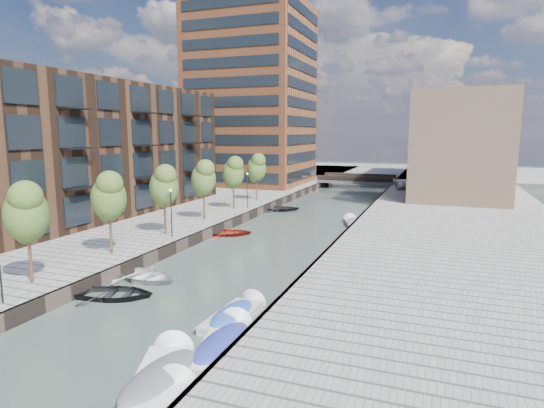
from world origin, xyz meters
The scene contains 28 objects.
water centered at (0.00, 40.00, 0.00)m, with size 300.00×300.00×0.00m, color #38473F.
quay_left centered at (-36.00, 40.00, 0.50)m, with size 60.00×140.00×1.00m, color gray.
quay_right centered at (16.00, 40.00, 0.50)m, with size 20.00×140.00×1.00m, color gray.
quay_wall_left centered at (-6.10, 40.00, 0.50)m, with size 0.25×140.00×1.00m, color #332823.
quay_wall_right centered at (6.10, 40.00, 0.50)m, with size 0.25×140.00×1.00m, color #332823.
far_closure centered at (0.00, 100.00, 0.50)m, with size 80.00×40.00×1.00m, color gray.
apartment_block centered at (-20.00, 30.00, 8.00)m, with size 8.00×38.00×14.00m, color black.
tower centered at (-17.00, 65.00, 16.00)m, with size 18.00×18.00×30.00m, color brown.
tan_block_near centered at (16.00, 62.00, 8.00)m, with size 12.00×25.00×14.00m, color tan.
tan_block_far centered at (16.00, 88.00, 9.00)m, with size 12.00×20.00×16.00m, color tan.
bridge centered at (0.00, 72.00, 1.39)m, with size 13.00×6.00×1.30m.
tree_1 centered at (-8.50, 11.00, 5.31)m, with size 2.50×2.50×5.95m.
tree_2 centered at (-8.50, 18.00, 5.31)m, with size 2.50×2.50×5.95m.
tree_3 centered at (-8.50, 25.00, 5.31)m, with size 2.50×2.50×5.95m.
tree_4 centered at (-8.50, 32.00, 5.31)m, with size 2.50×2.50×5.95m.
tree_5 centered at (-8.50, 39.00, 5.31)m, with size 2.50×2.50×5.95m.
tree_6 centered at (-8.50, 46.00, 5.31)m, with size 2.50×2.50×5.95m.
lamp_1 centered at (-7.20, 24.00, 3.51)m, with size 0.24×0.24×4.12m.
lamp_2 centered at (-7.20, 40.00, 3.51)m, with size 0.24×0.24×4.12m.
sloop_1 centered at (-4.05, 12.80, 0.00)m, with size 3.40×4.76×0.99m, color black.
sloop_2 centered at (-4.95, 30.25, 0.00)m, with size 3.23×4.53×0.94m, color maroon.
sloop_3 centered at (-4.29, 16.20, 0.00)m, with size 3.55×4.97×1.03m, color silver.
sloop_4 centered at (-4.86, 44.90, 0.00)m, with size 3.53×4.94×1.02m, color black.
motorboat_0 centered at (4.07, 12.60, 0.20)m, with size 1.87×4.93×1.62m.
motorboat_1 centered at (3.91, 5.97, 0.22)m, with size 3.78×5.80×1.83m.
motorboat_3 centered at (4.98, 9.44, 0.22)m, with size 2.96×5.61×1.78m.
motorboat_4 centered at (5.26, 39.83, 0.18)m, with size 2.96×4.78×1.51m.
car centered at (8.16, 64.65, 1.62)m, with size 1.47×3.67×1.25m, color #9FA1A4.
Camera 1 is at (13.93, -8.28, 9.85)m, focal length 30.00 mm.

